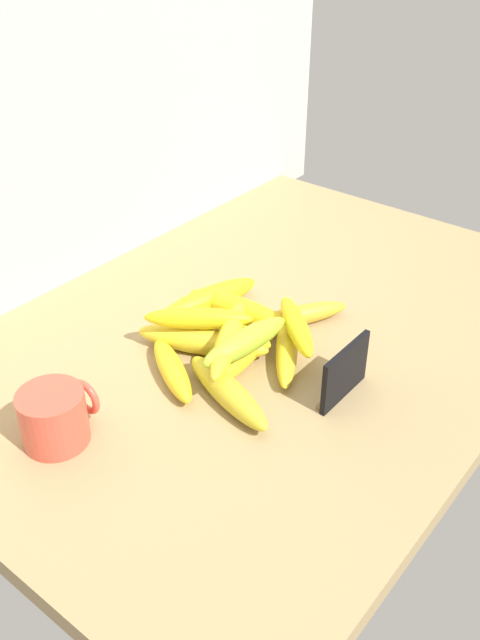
# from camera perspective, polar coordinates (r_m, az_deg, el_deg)

# --- Properties ---
(counter_top) EXTENTS (1.10, 0.76, 0.03)m
(counter_top) POSITION_cam_1_polar(r_m,az_deg,el_deg) (1.14, 2.67, -1.31)
(counter_top) COLOR #A08659
(counter_top) RESTS_ON ground
(back_wall) EXTENTS (1.30, 0.02, 0.70)m
(back_wall) POSITION_cam_1_polar(r_m,az_deg,el_deg) (1.24, -12.26, 18.16)
(back_wall) COLOR beige
(back_wall) RESTS_ON ground
(chalkboard_sign) EXTENTS (0.11, 0.02, 0.08)m
(chalkboard_sign) POSITION_cam_1_polar(r_m,az_deg,el_deg) (0.98, 8.62, -4.42)
(chalkboard_sign) COLOR black
(chalkboard_sign) RESTS_ON counter_top
(coffee_mug) EXTENTS (0.10, 0.09, 0.08)m
(coffee_mug) POSITION_cam_1_polar(r_m,az_deg,el_deg) (0.93, -15.04, -7.73)
(coffee_mug) COLOR #D64C39
(coffee_mug) RESTS_ON counter_top
(banana_0) EXTENTS (0.12, 0.21, 0.04)m
(banana_0) POSITION_cam_1_polar(r_m,az_deg,el_deg) (1.06, -3.12, -1.73)
(banana_0) COLOR yellow
(banana_0) RESTS_ON counter_top
(banana_1) EXTENTS (0.17, 0.12, 0.03)m
(banana_1) POSITION_cam_1_polar(r_m,az_deg,el_deg) (1.14, 4.92, 0.38)
(banana_1) COLOR gold
(banana_1) RESTS_ON counter_top
(banana_2) EXTENTS (0.18, 0.05, 0.04)m
(banana_2) POSITION_cam_1_polar(r_m,az_deg,el_deg) (1.03, 0.04, -3.10)
(banana_2) COLOR yellow
(banana_2) RESTS_ON counter_top
(banana_3) EXTENTS (0.11, 0.15, 0.03)m
(banana_3) POSITION_cam_1_polar(r_m,az_deg,el_deg) (1.02, -5.62, -4.11)
(banana_3) COLOR yellow
(banana_3) RESTS_ON counter_top
(banana_4) EXTENTS (0.06, 0.20, 0.04)m
(banana_4) POSITION_cam_1_polar(r_m,az_deg,el_deg) (1.14, -0.01, 0.85)
(banana_4) COLOR yellow
(banana_4) RESTS_ON counter_top
(banana_5) EXTENTS (0.09, 0.19, 0.04)m
(banana_5) POSITION_cam_1_polar(r_m,az_deg,el_deg) (0.97, -1.03, -5.93)
(banana_5) COLOR gold
(banana_5) RESTS_ON counter_top
(banana_6) EXTENTS (0.08, 0.20, 0.04)m
(banana_6) POSITION_cam_1_polar(r_m,az_deg,el_deg) (1.09, -2.04, -0.77)
(banana_6) COLOR yellow
(banana_6) RESTS_ON counter_top
(banana_7) EXTENTS (0.19, 0.14, 0.03)m
(banana_7) POSITION_cam_1_polar(r_m,az_deg,el_deg) (1.06, 3.90, -2.16)
(banana_7) COLOR yellow
(banana_7) RESTS_ON counter_top
(banana_8) EXTENTS (0.20, 0.09, 0.04)m
(banana_8) POSITION_cam_1_polar(r_m,az_deg,el_deg) (1.17, -2.50, 1.78)
(banana_8) COLOR yellow
(banana_8) RESTS_ON counter_top
(banana_9) EXTENTS (0.13, 0.14, 0.03)m
(banana_9) POSITION_cam_1_polar(r_m,az_deg,el_deg) (1.05, 4.67, -0.48)
(banana_9) COLOR yellow
(banana_9) RESTS_ON banana_7
(banana_10) EXTENTS (0.13, 0.15, 0.03)m
(banana_10) POSITION_cam_1_polar(r_m,az_deg,el_deg) (1.05, -3.44, 0.15)
(banana_10) COLOR yellow
(banana_10) RESTS_ON banana_0
(banana_11) EXTENTS (0.19, 0.12, 0.03)m
(banana_11) POSITION_cam_1_polar(r_m,az_deg,el_deg) (1.01, -0.96, -1.58)
(banana_11) COLOR yellow
(banana_11) RESTS_ON banana_2
(banana_12) EXTENTS (0.17, 0.06, 0.04)m
(banana_12) POSITION_cam_1_polar(r_m,az_deg,el_deg) (1.00, 0.46, -1.78)
(banana_12) COLOR #9CBD2C
(banana_12) RESTS_ON banana_2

